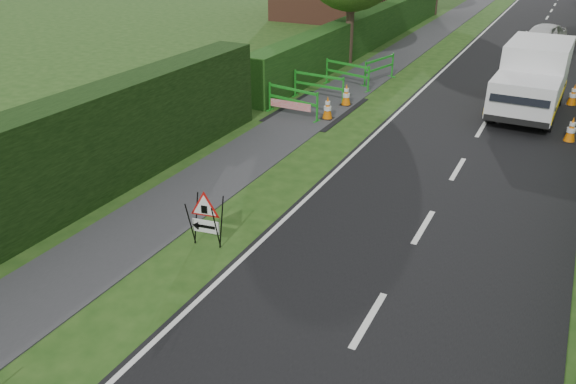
% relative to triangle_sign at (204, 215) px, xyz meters
% --- Properties ---
extents(ground, '(120.00, 120.00, 0.00)m').
position_rel_triangle_sign_xyz_m(ground, '(1.29, -1.72, -0.73)').
color(ground, '#1E4112').
rests_on(ground, ground).
extents(road_surface, '(6.00, 90.00, 0.02)m').
position_rel_triangle_sign_xyz_m(road_surface, '(3.79, 33.28, -0.72)').
color(road_surface, black).
rests_on(road_surface, ground).
extents(footpath, '(2.00, 90.00, 0.02)m').
position_rel_triangle_sign_xyz_m(footpath, '(-1.71, 33.28, -0.72)').
color(footpath, '#2D2D30').
rests_on(footpath, ground).
extents(hedge_west_near, '(1.10, 18.00, 2.50)m').
position_rel_triangle_sign_xyz_m(hedge_west_near, '(-3.71, -1.72, -0.73)').
color(hedge_west_near, black).
rests_on(hedge_west_near, ground).
extents(hedge_west_far, '(1.00, 24.00, 1.80)m').
position_rel_triangle_sign_xyz_m(hedge_west_far, '(-3.71, 20.28, -0.73)').
color(hedge_west_far, '#14380F').
rests_on(hedge_west_far, ground).
extents(triangle_sign, '(0.82, 0.82, 1.04)m').
position_rel_triangle_sign_xyz_m(triangle_sign, '(0.00, 0.00, 0.00)').
color(triangle_sign, black).
rests_on(triangle_sign, ground).
extents(works_van, '(2.13, 5.10, 2.29)m').
position_rel_triangle_sign_xyz_m(works_van, '(4.83, 12.35, 0.49)').
color(works_van, silver).
rests_on(works_van, ground).
extents(traffic_cone_0, '(0.38, 0.38, 0.79)m').
position_rel_triangle_sign_xyz_m(traffic_cone_0, '(6.31, 9.87, -0.33)').
color(traffic_cone_0, black).
rests_on(traffic_cone_0, ground).
extents(traffic_cone_2, '(0.38, 0.38, 0.79)m').
position_rel_triangle_sign_xyz_m(traffic_cone_2, '(6.18, 13.86, -0.33)').
color(traffic_cone_2, black).
rests_on(traffic_cone_2, ground).
extents(traffic_cone_3, '(0.38, 0.38, 0.79)m').
position_rel_triangle_sign_xyz_m(traffic_cone_3, '(-0.98, 8.52, -0.33)').
color(traffic_cone_3, black).
rests_on(traffic_cone_3, ground).
extents(traffic_cone_4, '(0.38, 0.38, 0.79)m').
position_rel_triangle_sign_xyz_m(traffic_cone_4, '(-1.00, 10.21, -0.33)').
color(traffic_cone_4, black).
rests_on(traffic_cone_4, ground).
extents(ped_barrier_0, '(2.09, 0.74, 1.00)m').
position_rel_triangle_sign_xyz_m(ped_barrier_0, '(-2.15, 8.28, -0.10)').
color(ped_barrier_0, '#198D1E').
rests_on(ped_barrier_0, ground).
extents(ped_barrier_1, '(2.08, 0.54, 1.00)m').
position_rel_triangle_sign_xyz_m(ped_barrier_1, '(-2.13, 10.33, -0.10)').
color(ped_barrier_1, '#198D1E').
rests_on(ped_barrier_1, ground).
extents(ped_barrier_2, '(2.08, 0.84, 1.00)m').
position_rel_triangle_sign_xyz_m(ped_barrier_2, '(-1.84, 12.42, -0.10)').
color(ped_barrier_2, '#198D1E').
rests_on(ped_barrier_2, ground).
extents(ped_barrier_3, '(0.85, 2.08, 1.00)m').
position_rel_triangle_sign_xyz_m(ped_barrier_3, '(-1.00, 13.79, -0.10)').
color(ped_barrier_3, '#198D1E').
rests_on(ped_barrier_3, ground).
extents(redwhite_plank, '(1.50, 0.07, 0.25)m').
position_rel_triangle_sign_xyz_m(redwhite_plank, '(-2.13, 8.05, -0.73)').
color(redwhite_plank, red).
rests_on(redwhite_plank, ground).
extents(hatchback_car, '(2.42, 3.90, 1.24)m').
position_rel_triangle_sign_xyz_m(hatchback_car, '(4.29, 23.74, -0.11)').
color(hatchback_car, white).
rests_on(hatchback_car, ground).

